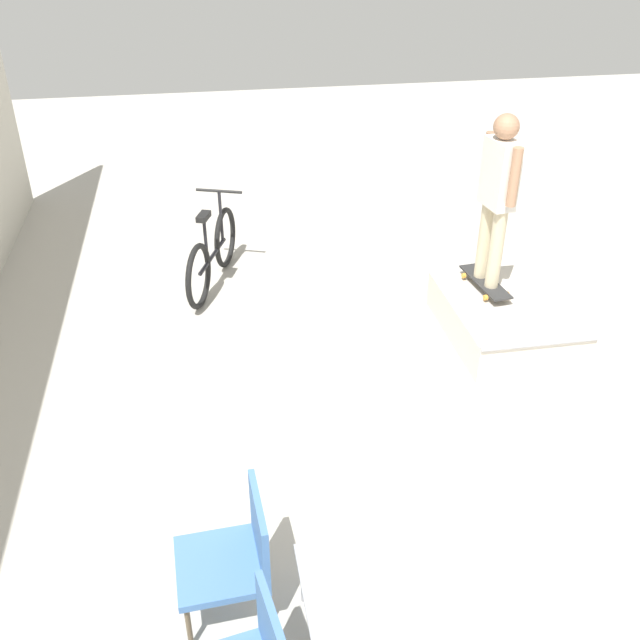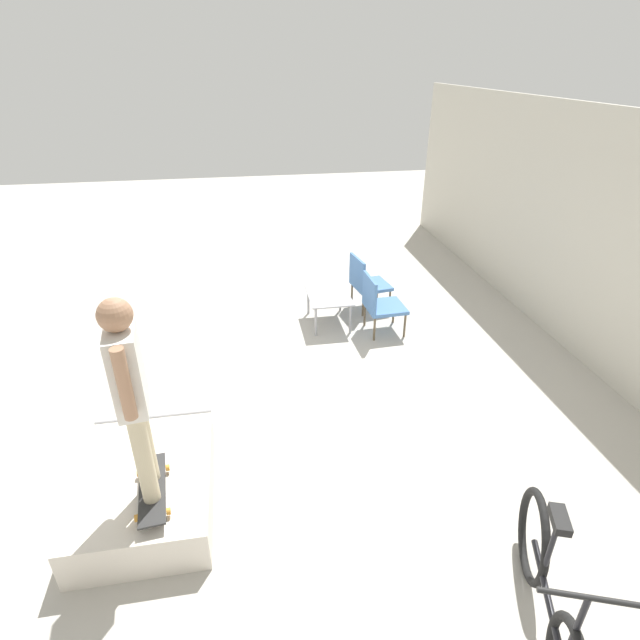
{
  "view_description": "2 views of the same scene",
  "coord_description": "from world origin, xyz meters",
  "px_view_note": "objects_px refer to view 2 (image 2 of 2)",
  "views": [
    {
      "loc": [
        -4.11,
        2.0,
        3.78
      ],
      "look_at": [
        0.44,
        1.19,
        0.98
      ],
      "focal_mm": 40.0,
      "sensor_mm": 36.0,
      "label": 1
    },
    {
      "loc": [
        4.76,
        0.13,
        3.47
      ],
      "look_at": [
        0.29,
        0.9,
        1.07
      ],
      "focal_mm": 28.0,
      "sensor_mm": 36.0,
      "label": 2
    }
  ],
  "objects_px": {
    "skateboard_on_ramp": "(152,489)",
    "coffee_table": "(329,298)",
    "patio_chair_right": "(379,302)",
    "person_skater": "(130,387)",
    "skate_ramp_box": "(147,488)",
    "patio_chair_left": "(366,281)",
    "bicycle": "(549,597)"
  },
  "relations": [
    {
      "from": "patio_chair_left",
      "to": "patio_chair_right",
      "type": "bearing_deg",
      "value": 170.65
    },
    {
      "from": "person_skater",
      "to": "patio_chair_right",
      "type": "relative_size",
      "value": 1.93
    },
    {
      "from": "skateboard_on_ramp",
      "to": "patio_chair_right",
      "type": "xyz_separation_m",
      "value": [
        -2.94,
        2.68,
        0.0
      ]
    },
    {
      "from": "patio_chair_right",
      "to": "person_skater",
      "type": "bearing_deg",
      "value": 134.65
    },
    {
      "from": "patio_chair_right",
      "to": "bicycle",
      "type": "relative_size",
      "value": 0.54
    },
    {
      "from": "skateboard_on_ramp",
      "to": "coffee_table",
      "type": "xyz_separation_m",
      "value": [
        -3.33,
        2.04,
        -0.06
      ]
    },
    {
      "from": "skate_ramp_box",
      "to": "bicycle",
      "type": "distance_m",
      "value": 3.18
    },
    {
      "from": "coffee_table",
      "to": "bicycle",
      "type": "height_order",
      "value": "bicycle"
    },
    {
      "from": "person_skater",
      "to": "coffee_table",
      "type": "distance_m",
      "value": 4.04
    },
    {
      "from": "person_skater",
      "to": "bicycle",
      "type": "xyz_separation_m",
      "value": [
        1.3,
        2.63,
        -1.07
      ]
    },
    {
      "from": "skateboard_on_ramp",
      "to": "coffee_table",
      "type": "distance_m",
      "value": 3.91
    },
    {
      "from": "skateboard_on_ramp",
      "to": "patio_chair_left",
      "type": "distance_m",
      "value": 4.57
    },
    {
      "from": "person_skater",
      "to": "coffee_table",
      "type": "relative_size",
      "value": 2.06
    },
    {
      "from": "person_skater",
      "to": "bicycle",
      "type": "distance_m",
      "value": 3.12
    },
    {
      "from": "patio_chair_left",
      "to": "patio_chair_right",
      "type": "height_order",
      "value": "same"
    },
    {
      "from": "coffee_table",
      "to": "patio_chair_left",
      "type": "height_order",
      "value": "patio_chair_left"
    },
    {
      "from": "skate_ramp_box",
      "to": "patio_chair_right",
      "type": "bearing_deg",
      "value": 133.47
    },
    {
      "from": "skateboard_on_ramp",
      "to": "patio_chair_right",
      "type": "height_order",
      "value": "patio_chair_right"
    },
    {
      "from": "skate_ramp_box",
      "to": "person_skater",
      "type": "height_order",
      "value": "person_skater"
    },
    {
      "from": "skateboard_on_ramp",
      "to": "patio_chair_left",
      "type": "relative_size",
      "value": 0.91
    },
    {
      "from": "skate_ramp_box",
      "to": "skateboard_on_ramp",
      "type": "relative_size",
      "value": 1.94
    },
    {
      "from": "person_skater",
      "to": "bicycle",
      "type": "relative_size",
      "value": 1.03
    },
    {
      "from": "person_skater",
      "to": "patio_chair_left",
      "type": "distance_m",
      "value": 4.67
    },
    {
      "from": "patio_chair_right",
      "to": "bicycle",
      "type": "bearing_deg",
      "value": 176.25
    },
    {
      "from": "person_skater",
      "to": "patio_chair_right",
      "type": "xyz_separation_m",
      "value": [
        -2.94,
        2.68,
        -0.97
      ]
    },
    {
      "from": "skate_ramp_box",
      "to": "patio_chair_left",
      "type": "distance_m",
      "value": 4.42
    },
    {
      "from": "skate_ramp_box",
      "to": "coffee_table",
      "type": "xyz_separation_m",
      "value": [
        -3.04,
        2.16,
        0.21
      ]
    },
    {
      "from": "patio_chair_left",
      "to": "bicycle",
      "type": "relative_size",
      "value": 0.54
    },
    {
      "from": "patio_chair_left",
      "to": "coffee_table",
      "type": "bearing_deg",
      "value": 110.41
    },
    {
      "from": "patio_chair_left",
      "to": "patio_chair_right",
      "type": "relative_size",
      "value": 1.0
    },
    {
      "from": "skateboard_on_ramp",
      "to": "bicycle",
      "type": "height_order",
      "value": "bicycle"
    },
    {
      "from": "patio_chair_right",
      "to": "patio_chair_left",
      "type": "bearing_deg",
      "value": -3.1
    }
  ]
}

